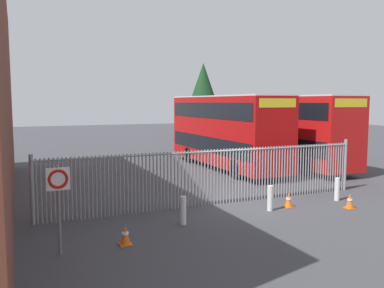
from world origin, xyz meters
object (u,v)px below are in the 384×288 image
Objects in this scene: traffic_cone_near_kerb at (289,200)px; speed_limit_sign_post at (58,189)px; double_decker_bus_near_gate at (286,128)px; bollard_near_right at (337,189)px; double_decker_bus_behind_fence_left at (225,129)px; traffic_cone_by_gate at (350,201)px; bollard_center_front at (270,198)px; bollard_near_left at (183,210)px; traffic_cone_mid_forecourt at (125,235)px.

speed_limit_sign_post reaches higher than traffic_cone_near_kerb.
double_decker_bus_near_gate reaches higher than bollard_near_right.
double_decker_bus_behind_fence_left is 18.32× the size of traffic_cone_by_gate.
double_decker_bus_behind_fence_left reaches higher than traffic_cone_by_gate.
bollard_center_front is at bearing -129.02° from double_decker_bus_near_gate.
speed_limit_sign_post reaches higher than bollard_near_right.
bollard_near_left is 0.40× the size of speed_limit_sign_post.
traffic_cone_mid_forecourt is (-8.84, -0.52, 0.00)m from traffic_cone_by_gate.
double_decker_bus_behind_fence_left is 10.05m from bollard_center_front.
double_decker_bus_near_gate is 4.50× the size of speed_limit_sign_post.
bollard_near_right is at bearing 3.96° from bollard_center_front.
bollard_near_left is 6.62m from traffic_cone_by_gate.
double_decker_bus_near_gate is 18.32× the size of traffic_cone_mid_forecourt.
speed_limit_sign_post is (-4.01, -1.20, 1.30)m from bollard_near_left.
traffic_cone_by_gate is at bearing -5.56° from bollard_near_left.
traffic_cone_by_gate is 8.85m from traffic_cone_mid_forecourt.
double_decker_bus_behind_fence_left is 10.53m from traffic_cone_by_gate.
traffic_cone_near_kerb is at bearing 7.34° from bollard_center_front.
traffic_cone_near_kerb is at bearing -177.30° from bollard_near_right.
bollard_center_front reaches higher than traffic_cone_near_kerb.
traffic_cone_by_gate is (6.59, -0.64, -0.19)m from bollard_near_left.
double_decker_bus_near_gate reaches higher than traffic_cone_near_kerb.
double_decker_bus_near_gate reaches higher than traffic_cone_mid_forecourt.
bollard_center_front is at bearing 162.35° from traffic_cone_by_gate.
bollard_near_left is at bearing -139.87° from double_decker_bus_near_gate.
bollard_near_left is 7.08m from bollard_near_right.
traffic_cone_mid_forecourt is at bearing 1.34° from speed_limit_sign_post.
bollard_near_right is 11.29m from speed_limit_sign_post.
double_decker_bus_near_gate is at bearing 50.98° from bollard_center_front.
bollard_near_right is 0.40× the size of speed_limit_sign_post.
bollard_near_left is at bearing 27.30° from traffic_cone_mid_forecourt.
double_decker_bus_behind_fence_left is at bearing 170.17° from double_decker_bus_near_gate.
bollard_center_front is 0.96m from traffic_cone_near_kerb.
traffic_cone_by_gate is (-0.10, -10.31, -2.13)m from double_decker_bus_behind_fence_left.
traffic_cone_mid_forecourt is at bearing -152.70° from bollard_near_left.
traffic_cone_near_kerb is at bearing 10.73° from speed_limit_sign_post.
traffic_cone_by_gate and traffic_cone_mid_forecourt have the same top height.
traffic_cone_mid_forecourt is (-9.31, -1.70, -0.19)m from bollard_near_right.
bollard_near_left reaches higher than traffic_cone_near_kerb.
traffic_cone_near_kerb is 0.25× the size of speed_limit_sign_post.
bollard_near_right is at bearing -87.65° from double_decker_bus_behind_fence_left.
speed_limit_sign_post is (-1.77, -0.04, 1.49)m from traffic_cone_mid_forecourt.
speed_limit_sign_post reaches higher than bollard_near_left.
traffic_cone_near_kerb is (-2.51, -0.12, -0.19)m from bollard_near_right.
double_decker_bus_near_gate is 10.66m from traffic_cone_by_gate.
bollard_center_front is at bearing -172.66° from traffic_cone_near_kerb.
speed_limit_sign_post is (-7.63, -1.50, 1.30)m from bollard_center_front.
double_decker_bus_near_gate is at bearing 40.13° from bollard_near_left.
bollard_near_right is 1.29m from traffic_cone_by_gate.
double_decker_bus_behind_fence_left is 9.34m from bollard_near_right.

